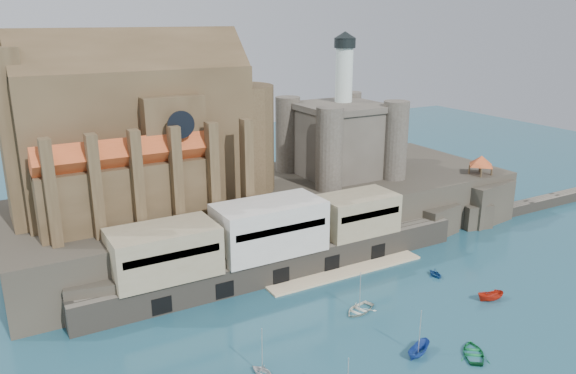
# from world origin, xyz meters

# --- Properties ---
(ground) EXTENTS (300.00, 300.00, 0.00)m
(ground) POSITION_xyz_m (0.00, 0.00, 0.00)
(ground) COLOR #194454
(ground) RESTS_ON ground
(promontory) EXTENTS (100.00, 36.00, 10.00)m
(promontory) POSITION_xyz_m (-0.19, 39.37, 4.92)
(promontory) COLOR #28241E
(promontory) RESTS_ON ground
(quay) EXTENTS (70.00, 12.00, 13.05)m
(quay) POSITION_xyz_m (-10.19, 23.07, 6.07)
(quay) COLOR #5C5549
(quay) RESTS_ON ground
(church) EXTENTS (47.00, 25.93, 30.51)m
(church) POSITION_xyz_m (-24.13, 41.85, 22.13)
(church) COLOR #473621
(church) RESTS_ON promontory
(castle_keep) EXTENTS (21.20, 21.20, 29.30)m
(castle_keep) POSITION_xyz_m (16.08, 41.08, 18.31)
(castle_keep) COLOR #453F36
(castle_keep) RESTS_ON promontory
(rock_outcrop) EXTENTS (14.50, 10.50, 8.70)m
(rock_outcrop) POSITION_xyz_m (42.00, 25.84, 4.02)
(rock_outcrop) COLOR #28241E
(rock_outcrop) RESTS_ON ground
(pavilion) EXTENTS (6.40, 6.40, 5.40)m
(pavilion) POSITION_xyz_m (42.00, 26.00, 12.73)
(pavilion) COLOR #473621
(pavilion) RESTS_ON rock_outcrop
(breakwater) EXTENTS (40.00, 3.00, 2.40)m
(breakwater) POSITION_xyz_m (66.00, 24.00, 0.00)
(breakwater) COLOR #5C5549
(breakwater) RESTS_ON ground
(boat_2) EXTENTS (2.27, 2.24, 4.59)m
(boat_2) POSITION_xyz_m (-4.07, -6.69, 0.00)
(boat_2) COLOR navy
(boat_2) RESTS_ON ground
(boat_3) EXTENTS (3.79, 3.33, 5.50)m
(boat_3) POSITION_xyz_m (2.17, -10.30, 0.00)
(boat_3) COLOR #116C35
(boat_3) RESTS_ON ground
(boat_4) EXTENTS (3.29, 2.69, 3.29)m
(boat_4) POSITION_xyz_m (-23.70, -0.48, 0.00)
(boat_4) COLOR silver
(boat_4) RESTS_ON ground
(boat_5) EXTENTS (2.06, 2.02, 4.53)m
(boat_5) POSITION_xyz_m (15.70, -1.15, 0.00)
(boat_5) COLOR red
(boat_5) RESTS_ON ground
(boat_6) EXTENTS (2.40, 4.17, 5.61)m
(boat_6) POSITION_xyz_m (-4.05, 6.13, 0.00)
(boat_6) COLOR silver
(boat_6) RESTS_ON ground
(boat_7) EXTENTS (2.94, 2.01, 3.19)m
(boat_7) POSITION_xyz_m (14.23, 9.32, 0.00)
(boat_7) COLOR navy
(boat_7) RESTS_ON ground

